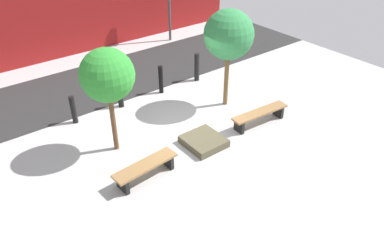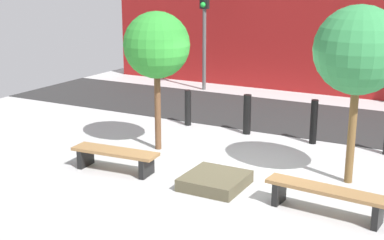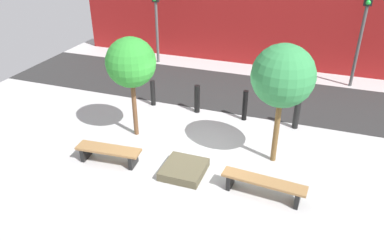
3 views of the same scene
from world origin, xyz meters
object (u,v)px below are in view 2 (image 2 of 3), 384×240
Objects in this scene: bollard_left at (247,114)px; planter_bed at (215,181)px; bench_left at (115,156)px; bench_right at (327,195)px; bollard_far_left at (188,108)px; bollard_center at (314,122)px; tree_behind_left_bench at (157,46)px; tree_behind_right_bench at (358,51)px; traffic_light_west at (204,17)px.

planter_bed is at bearing -76.54° from bollard_left.
planter_bed is (2.04, 0.20, -0.20)m from bench_left.
bollard_far_left is (-4.45, 3.56, 0.13)m from bench_right.
bench_left is at bearing -128.68° from bollard_center.
tree_behind_right_bench reaches higher than tree_behind_left_bench.
traffic_light_west reaches higher than planter_bed.
tree_behind_left_bench is at bearing 85.53° from bench_left.
planter_bed is 3.47m from bollard_left.
bench_right is 10.02m from traffic_light_west.
tree_behind_right_bench reaches higher than planter_bed.
bollard_left reaches higher than bollard_far_left.
tree_behind_left_bench is 2.71m from bollard_far_left.
traffic_light_west is at bearing 139.90° from bollard_center.
bollard_center reaches higher than bollard_left.
planter_bed is 0.32× the size of traffic_light_west.
tree_behind_left_bench is at bearing 163.58° from bench_right.
bench_left reaches higher than planter_bed.
traffic_light_west is (-4.88, 4.11, 1.87)m from bollard_center.
bench_left is at bearing -159.11° from tree_behind_right_bench.
bench_right is at bearing -20.89° from tree_behind_left_bench.
bollard_center is 6.65m from traffic_light_west.
bollard_far_left is 3.21m from bollard_center.
bollard_center is (2.85, 2.00, -1.75)m from tree_behind_left_bench.
bollard_center is at bearing 0.00° from bollard_left.
tree_behind_left_bench is at bearing -71.58° from traffic_light_west.
bench_left is at bearing -90.00° from tree_behind_left_bench.
tree_behind_right_bench reaches higher than bollard_far_left.
bench_right is at bearing -4.47° from bench_left.
tree_behind_right_bench is 8.65m from traffic_light_west.
tree_behind_left_bench is 3.28× the size of bollard_far_left.
bench_left is 1.62× the size of planter_bed.
bollard_center is at bearing 0.00° from bollard_far_left.
tree_behind_left_bench is (-4.09, 1.56, 1.92)m from bench_right.
bench_right is (4.09, 0.00, 0.02)m from bench_left.
bollard_left is (1.24, 2.00, -1.77)m from tree_behind_left_bench.
tree_behind_right_bench reaches higher than bench_left.
bench_left is 4.85m from tree_behind_right_bench.
bollard_far_left is 0.26× the size of traffic_light_west.
tree_behind_right_bench is (0.00, 1.56, 2.08)m from bench_right.
bollard_center is (1.61, 0.00, 0.03)m from bollard_left.
planter_bed is 3.36m from tree_behind_right_bench.
traffic_light_west reaches higher than tree_behind_left_bench.
bench_right is 2.06m from planter_bed.
bollard_far_left is (-4.45, 2.00, -1.95)m from tree_behind_right_bench.
bench_left is at bearing -174.41° from planter_bed.
bench_right is 4.56m from bollard_left.
tree_behind_left_bench reaches higher than bench_right.
bench_left is 1.85× the size of bollard_left.
tree_behind_left_bench is (0.00, 1.56, 1.94)m from bench_left.
tree_behind_right_bench reaches higher than bollard_center.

